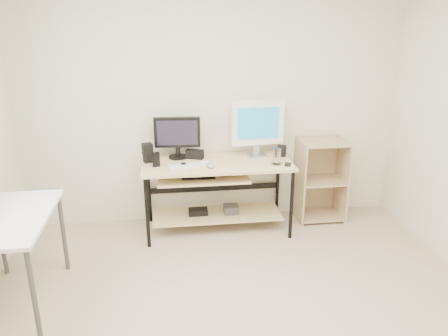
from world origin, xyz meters
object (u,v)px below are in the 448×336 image
black_monitor (177,135)px  white_imac (258,124)px  side_table (9,226)px  audio_controller (156,159)px  desk (215,182)px  shelf_unit (320,179)px

black_monitor → white_imac: size_ratio=0.80×
side_table → audio_controller: audio_controller is taller
desk → side_table: (-1.65, -1.06, 0.13)m
desk → black_monitor: size_ratio=3.18×
black_monitor → audio_controller: (-0.22, -0.25, -0.17)m
desk → white_imac: bearing=17.6°
desk → black_monitor: 0.61m
desk → black_monitor: (-0.36, 0.19, 0.46)m
shelf_unit → white_imac: bearing=-178.9°
side_table → desk: bearing=32.7°
white_imac → side_table: bearing=-155.8°
side_table → shelf_unit: 3.09m
white_imac → audio_controller: 1.10m
shelf_unit → black_monitor: size_ratio=1.91×
side_table → white_imac: 2.47m
side_table → white_imac: size_ratio=1.69×
black_monitor → white_imac: bearing=0.5°
white_imac → black_monitor: bearing=171.6°
shelf_unit → white_imac: (-0.71, -0.01, 0.64)m
white_imac → audio_controller: white_imac is taller
audio_controller → side_table: bearing=-143.3°
shelf_unit → white_imac: 0.96m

